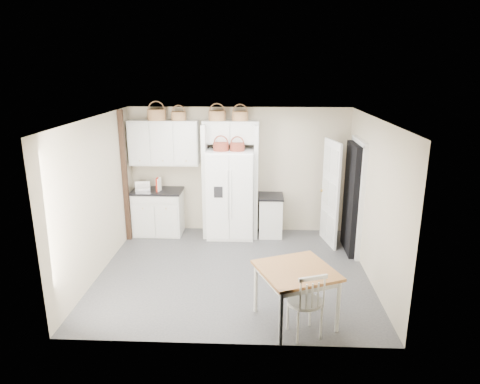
{
  "coord_description": "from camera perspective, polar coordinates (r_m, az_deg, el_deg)",
  "views": [
    {
      "loc": [
        0.4,
        -6.63,
        3.35
      ],
      "look_at": [
        0.09,
        0.4,
        1.3
      ],
      "focal_mm": 32.0,
      "sensor_mm": 36.0,
      "label": 1
    }
  ],
  "objects": [
    {
      "name": "basket_upper_c",
      "position": [
        8.66,
        -8.17,
        10.0
      ],
      "size": [
        0.29,
        0.29,
        0.17
      ],
      "primitive_type": "cylinder",
      "color": "#96623C",
      "rests_on": "upper_cabinet"
    },
    {
      "name": "doorway_void",
      "position": [
        8.17,
        14.81,
        -0.86
      ],
      "size": [
        0.18,
        0.85,
        2.05
      ],
      "primitive_type": "cube",
      "color": "black",
      "rests_on": "floor"
    },
    {
      "name": "windsor_chair",
      "position": [
        5.7,
        8.65,
        -14.28
      ],
      "size": [
        0.58,
        0.55,
        0.95
      ],
      "primitive_type": "cube",
      "rotation": [
        0.0,
        0.0,
        0.34
      ],
      "color": "silver",
      "rests_on": "floor"
    },
    {
      "name": "wall_right",
      "position": [
        7.19,
        17.29,
        -1.11
      ],
      "size": [
        0.0,
        4.0,
        4.0
      ],
      "primitive_type": "plane",
      "rotation": [
        1.57,
        0.0,
        -1.57
      ],
      "color": "#B8B08D",
      "rests_on": "floor"
    },
    {
      "name": "door_slab",
      "position": [
        8.42,
        11.96,
        -0.17
      ],
      "size": [
        0.21,
        0.79,
        2.05
      ],
      "primitive_type": "cube",
      "rotation": [
        0.0,
        0.0,
        -1.36
      ],
      "color": "white",
      "rests_on": "floor"
    },
    {
      "name": "counter_right",
      "position": [
        8.71,
        4.14,
        -0.59
      ],
      "size": [
        0.5,
        0.59,
        0.04
      ],
      "primitive_type": "cube",
      "color": "black",
      "rests_on": "base_cab_right"
    },
    {
      "name": "basket_fridge_b",
      "position": [
        8.34,
        -0.37,
        6.03
      ],
      "size": [
        0.29,
        0.29,
        0.15
      ],
      "primitive_type": "cylinder",
      "color": "brown",
      "rests_on": "refrigerator"
    },
    {
      "name": "counter_left",
      "position": [
        8.92,
        -10.96,
        0.16
      ],
      "size": [
        1.02,
        0.66,
        0.04
      ],
      "primitive_type": "cube",
      "color": "black",
      "rests_on": "base_cab_left"
    },
    {
      "name": "toaster",
      "position": [
        8.92,
        -12.81,
        0.88
      ],
      "size": [
        0.32,
        0.21,
        0.21
      ],
      "primitive_type": "cube",
      "rotation": [
        0.0,
        0.0,
        0.13
      ],
      "color": "silver",
      "rests_on": "counter_left"
    },
    {
      "name": "refrigerator",
      "position": [
        8.67,
        -1.25,
        -0.21
      ],
      "size": [
        0.93,
        0.75,
        1.8
      ],
      "primitive_type": "cube",
      "color": "white",
      "rests_on": "floor"
    },
    {
      "name": "cookbook_cream",
      "position": [
        8.79,
        -10.77,
        0.96
      ],
      "size": [
        0.06,
        0.18,
        0.26
      ],
      "primitive_type": "cube",
      "rotation": [
        0.0,
        0.0,
        -0.15
      ],
      "color": "white",
      "rests_on": "counter_left"
    },
    {
      "name": "base_cab_right",
      "position": [
        8.84,
        4.09,
        -3.24
      ],
      "size": [
        0.46,
        0.56,
        0.82
      ],
      "primitive_type": "cube",
      "color": "silver",
      "rests_on": "floor"
    },
    {
      "name": "upper_cabinet",
      "position": [
        8.8,
        -10.09,
        6.49
      ],
      "size": [
        1.4,
        0.34,
        0.9
      ],
      "primitive_type": "cube",
      "color": "silver",
      "rests_on": "wall_back"
    },
    {
      "name": "basket_bridge_b",
      "position": [
        8.52,
        0.02,
        10.1
      ],
      "size": [
        0.32,
        0.32,
        0.18
      ],
      "primitive_type": "cylinder",
      "color": "#96623C",
      "rests_on": "bridge_cabinet"
    },
    {
      "name": "bridge_cabinet",
      "position": [
        8.57,
        -1.23,
        8.01
      ],
      "size": [
        1.12,
        0.34,
        0.45
      ],
      "primitive_type": "cube",
      "color": "silver",
      "rests_on": "wall_back"
    },
    {
      "name": "fridge_panel_right",
      "position": [
        8.62,
        2.14,
        1.43
      ],
      "size": [
        0.08,
        0.6,
        2.3
      ],
      "primitive_type": "cube",
      "color": "silver",
      "rests_on": "floor"
    },
    {
      "name": "basket_bridge_a",
      "position": [
        8.55,
        -3.07,
        10.13
      ],
      "size": [
        0.34,
        0.34,
        0.19
      ],
      "primitive_type": "cylinder",
      "color": "#96623C",
      "rests_on": "bridge_cabinet"
    },
    {
      "name": "wall_left",
      "position": [
        7.43,
        -18.51,
        -0.65
      ],
      "size": [
        0.0,
        4.0,
        4.0
      ],
      "primitive_type": "plane",
      "rotation": [
        1.57,
        0.0,
        1.57
      ],
      "color": "#B8B08D",
      "rests_on": "floor"
    },
    {
      "name": "basket_fridge_a",
      "position": [
        8.36,
        -2.56,
        6.07
      ],
      "size": [
        0.3,
        0.3,
        0.16
      ],
      "primitive_type": "cylinder",
      "color": "brown",
      "rests_on": "refrigerator"
    },
    {
      "name": "fridge_panel_left",
      "position": [
        8.69,
        -4.6,
        1.5
      ],
      "size": [
        0.08,
        0.6,
        2.3
      ],
      "primitive_type": "cube",
      "color": "silver",
      "rests_on": "floor"
    },
    {
      "name": "cookbook_red",
      "position": [
        8.8,
        -10.95,
        0.98
      ],
      "size": [
        0.05,
        0.18,
        0.27
      ],
      "primitive_type": "cube",
      "rotation": [
        0.0,
        0.0,
        0.08
      ],
      "color": "#AE1F0E",
      "rests_on": "counter_left"
    },
    {
      "name": "basket_upper_b",
      "position": [
        8.75,
        -11.06,
        10.08
      ],
      "size": [
        0.37,
        0.37,
        0.21
      ],
      "primitive_type": "cylinder",
      "color": "#96623C",
      "rests_on": "upper_cabinet"
    },
    {
      "name": "dining_table",
      "position": [
        5.99,
        7.39,
        -13.51
      ],
      "size": [
        1.23,
        1.23,
        0.78
      ],
      "primitive_type": "cube",
      "rotation": [
        0.0,
        0.0,
        0.4
      ],
      "color": "#985C2A",
      "rests_on": "floor"
    },
    {
      "name": "floor",
      "position": [
        7.45,
        -0.88,
        -10.52
      ],
      "size": [
        4.5,
        4.5,
        0.0
      ],
      "primitive_type": "plane",
      "color": "#353537",
      "rests_on": "ground"
    },
    {
      "name": "base_cab_left",
      "position": [
        9.06,
        -10.8,
        -2.72
      ],
      "size": [
        0.98,
        0.62,
        0.9
      ],
      "primitive_type": "cube",
      "color": "silver",
      "rests_on": "floor"
    },
    {
      "name": "trim_post",
      "position": [
        8.65,
        -15.1,
        1.94
      ],
      "size": [
        0.09,
        0.09,
        2.6
      ],
      "primitive_type": "cube",
      "color": "black",
      "rests_on": "floor"
    },
    {
      "name": "ceiling",
      "position": [
        6.69,
        -0.97,
        9.78
      ],
      "size": [
        4.5,
        4.5,
        0.0
      ],
      "primitive_type": "plane",
      "color": "white",
      "rests_on": "wall_back"
    },
    {
      "name": "wall_back",
      "position": [
        8.88,
        -0.16,
        2.89
      ],
      "size": [
        4.5,
        0.0,
        4.5
      ],
      "primitive_type": "plane",
      "rotation": [
        1.57,
        0.0,
        0.0
      ],
      "color": "#B8B08D",
      "rests_on": "floor"
    }
  ]
}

